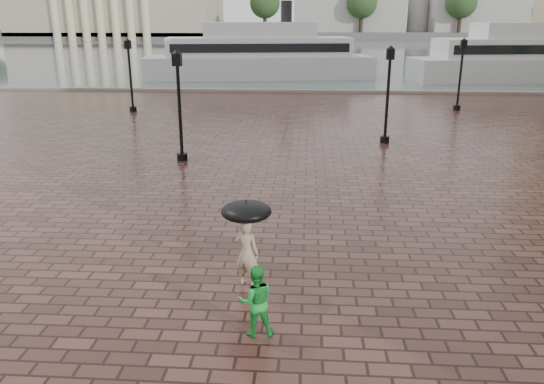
{
  "coord_description": "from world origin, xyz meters",
  "views": [
    {
      "loc": [
        -0.73,
        -11.42,
        5.74
      ],
      "look_at": [
        -1.63,
        1.72,
        1.4
      ],
      "focal_mm": 35.0,
      "sensor_mm": 36.0,
      "label": 1
    }
  ],
  "objects_px": {
    "street_lamps": "(294,84)",
    "adult_pedestrian": "(247,253)",
    "child_pedestrian": "(256,301)",
    "ferry_near": "(259,56)",
    "ferry_far": "(530,57)"
  },
  "relations": [
    {
      "from": "street_lamps",
      "to": "adult_pedestrian",
      "type": "bearing_deg",
      "value": -91.61
    },
    {
      "from": "adult_pedestrian",
      "to": "child_pedestrian",
      "type": "relative_size",
      "value": 1.11
    },
    {
      "from": "ferry_near",
      "to": "street_lamps",
      "type": "bearing_deg",
      "value": -89.59
    },
    {
      "from": "adult_pedestrian",
      "to": "child_pedestrian",
      "type": "distance_m",
      "value": 1.97
    },
    {
      "from": "adult_pedestrian",
      "to": "ferry_far",
      "type": "height_order",
      "value": "ferry_far"
    },
    {
      "from": "adult_pedestrian",
      "to": "ferry_near",
      "type": "height_order",
      "value": "ferry_near"
    },
    {
      "from": "adult_pedestrian",
      "to": "child_pedestrian",
      "type": "bearing_deg",
      "value": 124.0
    },
    {
      "from": "child_pedestrian",
      "to": "ferry_far",
      "type": "bearing_deg",
      "value": -127.61
    },
    {
      "from": "street_lamps",
      "to": "child_pedestrian",
      "type": "xyz_separation_m",
      "value": [
        -0.13,
        -20.19,
        -1.62
      ]
    },
    {
      "from": "street_lamps",
      "to": "adult_pedestrian",
      "type": "xyz_separation_m",
      "value": [
        -0.51,
        -18.26,
        -1.54
      ]
    },
    {
      "from": "adult_pedestrian",
      "to": "ferry_far",
      "type": "distance_m",
      "value": 47.72
    },
    {
      "from": "street_lamps",
      "to": "ferry_near",
      "type": "distance_m",
      "value": 25.03
    },
    {
      "from": "adult_pedestrian",
      "to": "ferry_near",
      "type": "bearing_deg",
      "value": -62.4
    },
    {
      "from": "ferry_far",
      "to": "adult_pedestrian",
      "type": "bearing_deg",
      "value": -125.88
    },
    {
      "from": "child_pedestrian",
      "to": "ferry_near",
      "type": "distance_m",
      "value": 45.08
    }
  ]
}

